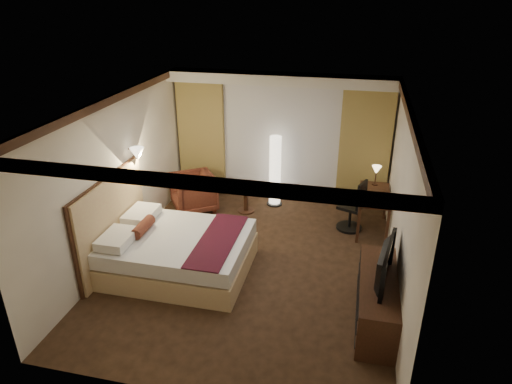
% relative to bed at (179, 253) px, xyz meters
% --- Properties ---
extents(floor, '(4.50, 5.50, 0.01)m').
position_rel_bed_xyz_m(floor, '(1.09, 0.40, -0.32)').
color(floor, black).
rests_on(floor, ground).
extents(ceiling, '(4.50, 5.50, 0.01)m').
position_rel_bed_xyz_m(ceiling, '(1.09, 0.40, 2.38)').
color(ceiling, white).
rests_on(ceiling, back_wall).
extents(back_wall, '(4.50, 0.02, 2.70)m').
position_rel_bed_xyz_m(back_wall, '(1.09, 3.15, 1.03)').
color(back_wall, beige).
rests_on(back_wall, floor).
extents(left_wall, '(0.02, 5.50, 2.70)m').
position_rel_bed_xyz_m(left_wall, '(-1.16, 0.40, 1.03)').
color(left_wall, beige).
rests_on(left_wall, floor).
extents(right_wall, '(0.02, 5.50, 2.70)m').
position_rel_bed_xyz_m(right_wall, '(3.34, 0.40, 1.03)').
color(right_wall, beige).
rests_on(right_wall, floor).
extents(crown_molding, '(4.50, 5.50, 0.12)m').
position_rel_bed_xyz_m(crown_molding, '(1.09, 0.40, 2.32)').
color(crown_molding, black).
rests_on(crown_molding, ceiling).
extents(soffit, '(4.50, 0.50, 0.20)m').
position_rel_bed_xyz_m(soffit, '(1.09, 2.90, 2.28)').
color(soffit, white).
rests_on(soffit, ceiling).
extents(curtain_sheer, '(2.48, 0.04, 2.45)m').
position_rel_bed_xyz_m(curtain_sheer, '(1.09, 3.07, 0.93)').
color(curtain_sheer, silver).
rests_on(curtain_sheer, back_wall).
extents(curtain_left_drape, '(1.00, 0.14, 2.45)m').
position_rel_bed_xyz_m(curtain_left_drape, '(-0.61, 3.01, 0.93)').
color(curtain_left_drape, tan).
rests_on(curtain_left_drape, back_wall).
extents(curtain_right_drape, '(1.00, 0.14, 2.45)m').
position_rel_bed_xyz_m(curtain_right_drape, '(2.79, 3.01, 0.93)').
color(curtain_right_drape, tan).
rests_on(curtain_right_drape, back_wall).
extents(wall_sconce, '(0.24, 0.24, 0.24)m').
position_rel_bed_xyz_m(wall_sconce, '(-1.00, 0.86, 1.30)').
color(wall_sconce, white).
rests_on(wall_sconce, left_wall).
extents(bed, '(2.21, 1.72, 0.65)m').
position_rel_bed_xyz_m(bed, '(0.00, 0.00, 0.00)').
color(bed, white).
rests_on(bed, floor).
extents(headboard, '(0.12, 2.02, 1.50)m').
position_rel_bed_xyz_m(headboard, '(-1.11, -0.00, 0.43)').
color(headboard, tan).
rests_on(headboard, floor).
extents(armchair, '(1.09, 1.10, 0.84)m').
position_rel_bed_xyz_m(armchair, '(-0.54, 2.14, 0.10)').
color(armchair, '#552319').
rests_on(armchair, floor).
extents(side_table, '(0.48, 0.48, 0.53)m').
position_rel_bed_xyz_m(side_table, '(0.53, 2.29, -0.06)').
color(side_table, black).
rests_on(side_table, floor).
extents(floor_lamp, '(0.32, 0.32, 1.51)m').
position_rel_bed_xyz_m(floor_lamp, '(1.04, 2.74, 0.43)').
color(floor_lamp, white).
rests_on(floor_lamp, floor).
extents(desk, '(0.55, 1.17, 0.75)m').
position_rel_bed_xyz_m(desk, '(3.04, 2.07, 0.05)').
color(desk, black).
rests_on(desk, floor).
extents(desk_lamp, '(0.18, 0.18, 0.34)m').
position_rel_bed_xyz_m(desk_lamp, '(3.04, 2.51, 0.60)').
color(desk_lamp, '#FFD899').
rests_on(desk_lamp, desk).
extents(office_chair, '(0.63, 0.63, 1.01)m').
position_rel_bed_xyz_m(office_chair, '(2.63, 2.02, 0.18)').
color(office_chair, black).
rests_on(office_chair, floor).
extents(dresser, '(0.50, 1.72, 0.67)m').
position_rel_bed_xyz_m(dresser, '(3.09, -0.53, 0.01)').
color(dresser, black).
rests_on(dresser, floor).
extents(television, '(0.77, 1.13, 0.14)m').
position_rel_bed_xyz_m(television, '(3.06, -0.53, 0.65)').
color(television, black).
rests_on(television, dresser).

